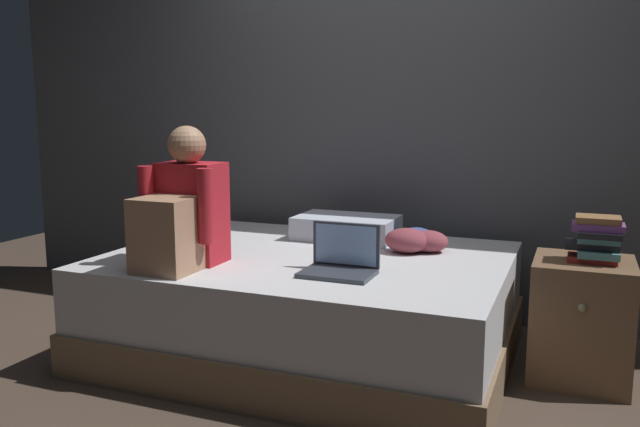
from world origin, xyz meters
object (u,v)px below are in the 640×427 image
(bed, at_px, (309,305))
(book_stack, at_px, (597,239))
(nightstand, at_px, (581,320))
(person_sitting, at_px, (182,213))
(laptop, at_px, (341,262))
(pillow, at_px, (347,228))
(clothes_pile, at_px, (416,240))

(bed, xyz_separation_m, book_stack, (1.34, 0.16, 0.42))
(bed, bearing_deg, nightstand, 7.71)
(nightstand, bearing_deg, person_sitting, -160.89)
(person_sitting, height_order, book_stack, person_sitting)
(bed, bearing_deg, laptop, -46.72)
(laptop, bearing_deg, nightstand, 25.12)
(bed, height_order, book_stack, book_stack)
(person_sitting, bearing_deg, nightstand, 19.11)
(person_sitting, xyz_separation_m, pillow, (0.50, 0.88, -0.19))
(person_sitting, relative_size, book_stack, 2.68)
(laptop, bearing_deg, clothes_pile, 71.29)
(nightstand, xyz_separation_m, person_sitting, (-1.76, -0.61, 0.49))
(book_stack, bearing_deg, person_sitting, -161.77)
(bed, relative_size, book_stack, 8.17)
(laptop, relative_size, clothes_pile, 1.00)
(pillow, bearing_deg, bed, -95.53)
(bed, xyz_separation_m, person_sitting, (-0.46, -0.43, 0.52))
(person_sitting, xyz_separation_m, clothes_pile, (0.94, 0.73, -0.19))
(nightstand, relative_size, person_sitting, 0.87)
(bed, bearing_deg, pillow, 84.47)
(laptop, distance_m, pillow, 0.79)
(nightstand, distance_m, person_sitting, 1.93)
(clothes_pile, bearing_deg, nightstand, -8.17)
(book_stack, bearing_deg, pillow, 167.42)
(pillow, bearing_deg, book_stack, -12.58)
(bed, distance_m, person_sitting, 0.82)
(bed, bearing_deg, person_sitting, -136.70)
(laptop, relative_size, book_stack, 1.31)
(laptop, height_order, pillow, laptop)
(clothes_pile, bearing_deg, pillow, 160.42)
(person_sitting, height_order, clothes_pile, person_sitting)
(book_stack, distance_m, clothes_pile, 0.87)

